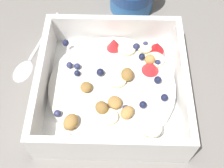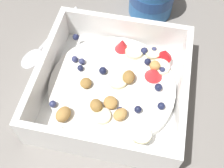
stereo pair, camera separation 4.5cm
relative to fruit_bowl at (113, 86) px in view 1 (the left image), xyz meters
The scene contains 3 objects.
ground_plane 0.03m from the fruit_bowl, 163.98° to the left, with size 2.40×2.40×0.00m, color gray.
fruit_bowl is the anchor object (origin of this frame).
spoon 0.17m from the fruit_bowl, 156.55° to the left, with size 0.07×0.17×0.01m.
Camera 1 is at (0.02, -0.25, 0.41)m, focal length 45.76 mm.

